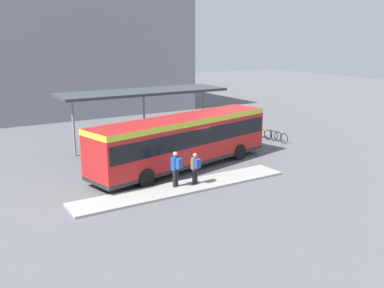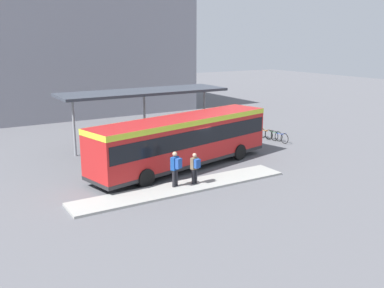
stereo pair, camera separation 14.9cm
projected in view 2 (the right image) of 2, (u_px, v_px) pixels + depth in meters
The scene contains 12 objects.
ground_plane at pixel (183, 168), 24.91m from camera, with size 120.00×120.00×0.00m, color #5B5B60.
curb_island at pixel (183, 187), 21.41m from camera, with size 11.56×1.80×0.12m.
city_bus at pixel (183, 138), 24.50m from camera, with size 12.06×4.95×2.98m.
pedestrian_waiting at pixel (176, 167), 21.12m from camera, with size 0.53×0.57×1.80m.
pedestrian_companion at pixel (195, 166), 21.54m from camera, with size 0.42×0.46×1.61m.
bicycle_blue at pixel (279, 137), 30.94m from camera, with size 0.48×1.79×0.77m.
bicycle_green at pixel (274, 135), 31.63m from camera, with size 0.48×1.66×0.72m.
bicycle_orange at pixel (264, 133), 32.09m from camera, with size 0.48×1.79×0.77m.
bicycle_yellow at pixel (259, 132), 32.80m from camera, with size 0.48×1.60×0.69m.
station_shelter at pixel (144, 93), 29.02m from camera, with size 11.54×3.45×3.89m.
potted_planter_near_shelter at pixel (189, 140), 28.40m from camera, with size 0.98×0.98×1.49m.
station_building at pixel (42, 54), 43.55m from camera, with size 27.67×15.40×11.56m.
Camera 2 is at (-11.97, -20.65, 7.31)m, focal length 40.00 mm.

